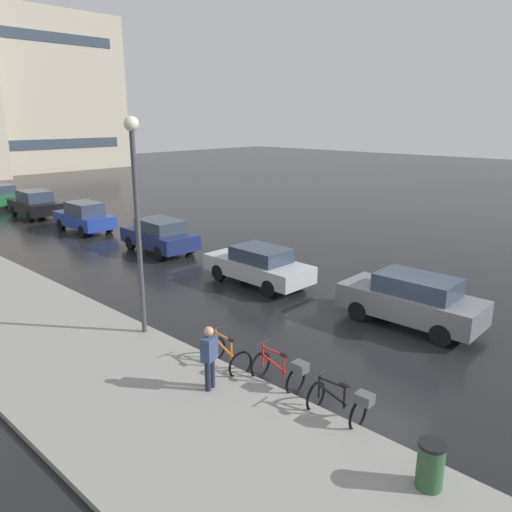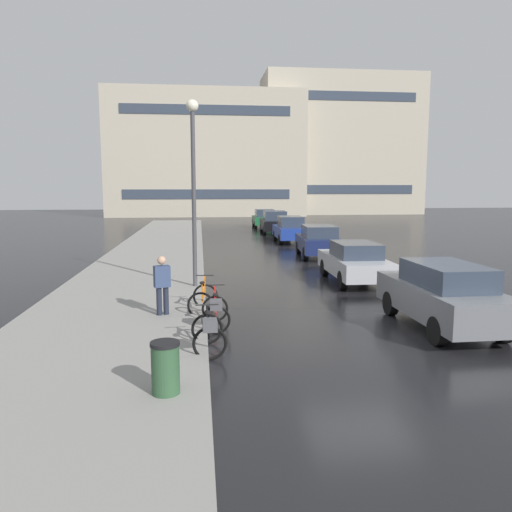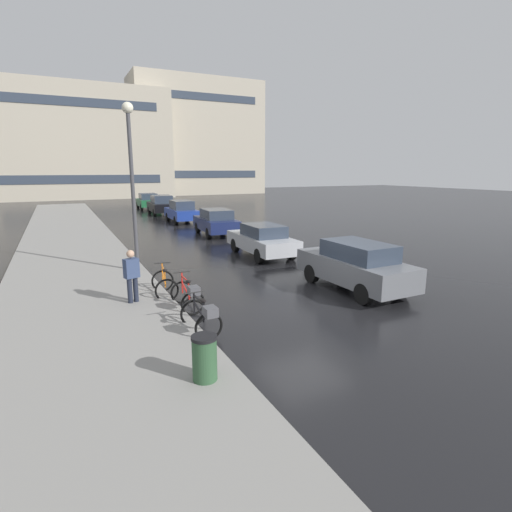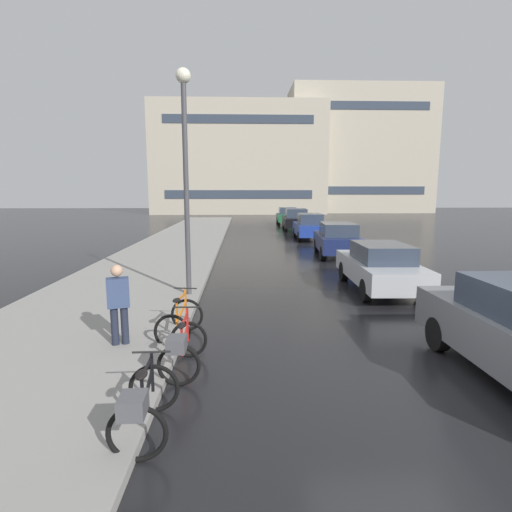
% 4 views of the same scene
% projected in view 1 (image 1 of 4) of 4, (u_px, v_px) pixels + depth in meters
% --- Properties ---
extents(ground_plane, '(140.00, 140.00, 0.00)m').
position_uv_depth(ground_plane, '(381.00, 350.00, 13.69)').
color(ground_plane, black).
extents(sidewalk_kerb, '(4.80, 60.00, 0.14)m').
position_uv_depth(sidewalk_kerb, '(9.00, 313.00, 16.05)').
color(sidewalk_kerb, gray).
rests_on(sidewalk_kerb, ground).
extents(bicycle_nearest, '(0.73, 1.37, 0.92)m').
position_uv_depth(bicycle_nearest, '(343.00, 402.00, 10.31)').
color(bicycle_nearest, black).
rests_on(bicycle_nearest, ground).
extents(bicycle_second, '(0.69, 1.42, 0.99)m').
position_uv_depth(bicycle_second, '(283.00, 370.00, 11.64)').
color(bicycle_second, black).
rests_on(bicycle_second, ground).
extents(bicycle_third, '(0.85, 1.24, 0.99)m').
position_uv_depth(bicycle_third, '(227.00, 355.00, 12.51)').
color(bicycle_third, black).
rests_on(bicycle_third, ground).
extents(car_grey, '(1.77, 4.28, 1.61)m').
position_uv_depth(car_grey, '(412.00, 300.00, 15.10)').
color(car_grey, slate).
rests_on(car_grey, ground).
extents(car_silver, '(1.86, 4.41, 1.46)m').
position_uv_depth(car_silver, '(258.00, 265.00, 18.92)').
color(car_silver, '#B2B5BA').
rests_on(car_silver, ground).
extents(car_navy, '(2.13, 4.27, 1.57)m').
position_uv_depth(car_navy, '(159.00, 235.00, 23.44)').
color(car_navy, navy).
rests_on(car_navy, ground).
extents(car_blue, '(1.81, 4.18, 1.65)m').
position_uv_depth(car_blue, '(84.00, 217.00, 27.68)').
color(car_blue, navy).
rests_on(car_blue, ground).
extents(car_black, '(2.12, 4.47, 1.70)m').
position_uv_depth(car_black, '(35.00, 204.00, 31.68)').
color(car_black, black).
rests_on(car_black, ground).
extents(car_green, '(2.04, 3.92, 1.56)m').
position_uv_depth(car_green, '(0.00, 195.00, 35.40)').
color(car_green, '#1E6038').
rests_on(car_green, ground).
extents(pedestrian, '(0.45, 0.35, 1.67)m').
position_uv_depth(pedestrian, '(209.00, 357.00, 11.27)').
color(pedestrian, '#1E2333').
rests_on(pedestrian, ground).
extents(streetlamp, '(0.40, 0.40, 6.20)m').
position_uv_depth(streetlamp, '(136.00, 200.00, 13.49)').
color(streetlamp, '#424247').
rests_on(streetlamp, ground).
extents(trash_bin, '(0.47, 0.47, 0.99)m').
position_uv_depth(trash_bin, '(430.00, 468.00, 8.34)').
color(trash_bin, '#2D5133').
rests_on(trash_bin, ground).
extents(building_facade_side, '(20.39, 8.39, 17.76)m').
position_uv_depth(building_facade_side, '(30.00, 93.00, 57.67)').
color(building_facade_side, '#B2A893').
rests_on(building_facade_side, ground).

